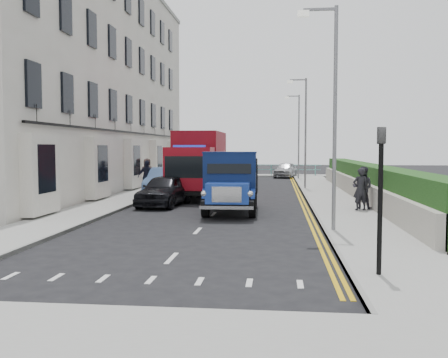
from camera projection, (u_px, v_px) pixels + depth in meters
ground at (206, 222)px, 18.04m from camera, size 120.00×120.00×0.00m
pavement_west at (136, 195)px, 27.52m from camera, size 2.40×38.00×0.12m
pavement_east at (329, 197)px, 26.41m from camera, size 2.60×38.00×0.12m
promenade at (250, 175)px, 46.82m from camera, size 30.00×2.50×0.12m
sea_plane at (261, 165)px, 77.58m from camera, size 120.00×120.00×0.00m
terrace_west at (87, 76)px, 31.49m from camera, size 6.31×30.20×14.25m
garden_east at (366, 181)px, 26.15m from camera, size 1.45×28.00×1.75m
seafront_railing at (249, 170)px, 45.99m from camera, size 13.00×0.08×1.11m
lamp_near at (331, 105)px, 15.36m from camera, size 1.23×0.18×7.00m
lamp_mid at (304, 126)px, 31.24m from camera, size 1.23×0.18×7.00m
lamp_far at (297, 131)px, 41.16m from camera, size 1.23×0.18×7.00m
traffic_signal at (381, 178)px, 9.98m from camera, size 0.16×0.20×3.10m
bedford_lorry at (230, 186)px, 19.89m from camera, size 2.22×5.31×2.47m
red_lorry at (198, 162)px, 26.76m from camera, size 2.33×6.76×3.54m
parked_car_front at (165, 190)px, 22.90m from camera, size 2.20×4.42×1.45m
parked_car_mid at (166, 182)px, 27.65m from camera, size 1.79×4.81×1.57m
parked_car_rear at (205, 174)px, 36.14m from camera, size 2.75×5.57×1.56m
seafront_car_left at (234, 170)px, 42.01m from camera, size 2.96×5.63×1.51m
seafront_car_right at (286, 170)px, 44.45m from camera, size 2.40×4.30×1.38m
pedestrian_east_near at (360, 189)px, 20.36m from camera, size 0.71×0.56×1.74m
pedestrian_east_far at (363, 188)px, 20.86m from camera, size 1.04×0.94×1.77m
pedestrian_west_near at (147, 177)px, 27.87m from camera, size 1.10×0.52×1.84m
pedestrian_west_far at (147, 173)px, 31.89m from camera, size 1.09×0.97×1.87m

